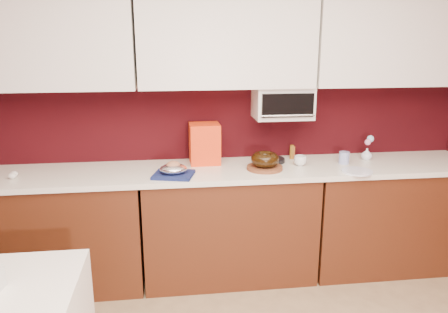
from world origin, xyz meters
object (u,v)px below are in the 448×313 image
Objects in this scene: blue_jar at (344,158)px; coffee_mug at (300,160)px; pandoro_box at (205,144)px; foil_ham_nest at (173,169)px; bundt_cake at (265,159)px; flower_vase at (367,153)px; toaster_oven at (282,102)px.

coffee_mug is at bearing -178.70° from blue_jar.
pandoro_box is 3.39× the size of coffee_mug.
foil_ham_nest is at bearing -171.19° from coffee_mug.
coffee_mug is at bearing -14.14° from pandoro_box.
bundt_cake is at bearing 6.90° from foil_ham_nest.
flower_vase is at bearing 9.06° from foil_ham_nest.
blue_jar is at bearing 1.30° from coffee_mug.
bundt_cake is at bearing -169.27° from flower_vase.
bundt_cake is at bearing -173.26° from blue_jar.
toaster_oven is 2.12× the size of bundt_cake.
toaster_oven is 4.18× the size of flower_vase.
flower_vase is at bearing 10.73° from bundt_cake.
bundt_cake is 0.66m from blue_jar.
toaster_oven is 0.50m from bundt_cake.
coffee_mug reaches higher than foil_ham_nest.
coffee_mug is at bearing -170.52° from flower_vase.
bundt_cake reaches higher than foil_ham_nest.
pandoro_box is at bearing 51.62° from foil_ham_nest.
bundt_cake is 2.26× the size of coffee_mug.
pandoro_box reaches higher than foil_ham_nest.
toaster_oven reaches higher than flower_vase.
foil_ham_nest is at bearing -170.94° from flower_vase.
foil_ham_nest is 1.36m from blue_jar.
blue_jar is at bearing -158.56° from flower_vase.
toaster_oven is 0.66m from blue_jar.
bundt_cake is at bearing -127.96° from toaster_oven.
pandoro_box is (-0.62, 0.00, -0.32)m from toaster_oven.
pandoro_box is 2.96× the size of flower_vase.
flower_vase reaches higher than blue_jar.
pandoro_box is 3.32× the size of blue_jar.
flower_vase reaches higher than coffee_mug.
toaster_oven reaches higher than blue_jar.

